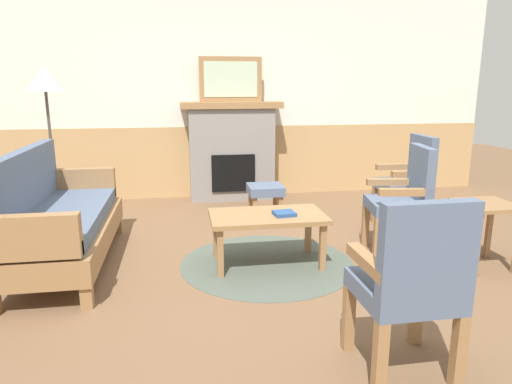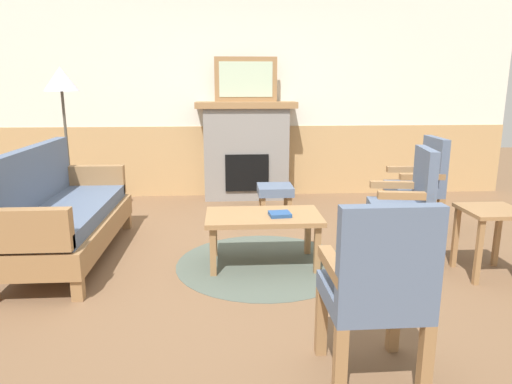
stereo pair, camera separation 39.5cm
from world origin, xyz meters
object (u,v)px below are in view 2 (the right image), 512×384
Objects in this scene: footstool at (275,192)px; armchair_near_fireplace at (421,180)px; framed_picture at (246,79)px; floor_lamp_by_couch at (62,89)px; armchair_front_left at (378,286)px; fireplace at (246,150)px; coffee_table at (263,221)px; side_table at (491,223)px; armchair_by_window_left at (408,199)px; book_on_table at (280,214)px; couch at (64,215)px.

armchair_near_fireplace is at bearing -24.86° from footstool.
framed_picture reaches higher than floor_lamp_by_couch.
footstool is at bearing 93.24° from armchair_front_left.
floor_lamp_by_couch is (-2.46, 3.06, 0.91)m from armchair_front_left.
fireplace is at bearing 138.15° from armchair_near_fireplace.
side_table is at bearing -10.93° from coffee_table.
armchair_near_fireplace and armchair_by_window_left have the same top height.
armchair_front_left is at bearing -79.34° from book_on_table.
couch is at bearing -75.13° from floor_lamp_by_couch.
armchair_front_left is at bearing -83.29° from framed_picture.
book_on_table is at bearing -151.02° from armchair_near_fireplace.
framed_picture is 1.58m from footstool.
framed_picture is 0.48× the size of floor_lamp_by_couch.
floor_lamp_by_couch is at bearing -154.77° from fireplace.
coffee_table is at bearing -99.82° from footstool.
armchair_front_left is 4.03m from floor_lamp_by_couch.
framed_picture is at bearing 51.28° from couch.
coffee_table is at bearing 169.07° from side_table.
book_on_table is 0.18× the size of armchair_front_left.
armchair_near_fireplace is 1.16m from side_table.
coffee_table is 2.69m from floor_lamp_by_couch.
fireplace is 2.36× the size of side_table.
armchair_by_window_left is at bearing 143.37° from side_table.
footstool is at bearing 85.38° from book_on_table.
couch is 2.87m from armchair_front_left.
coffee_table is 1.75× the size of side_table.
floor_lamp_by_couch is (-0.31, 1.16, 1.05)m from couch.
floor_lamp_by_couch reaches higher than armchair_front_left.
framed_picture is 2.83m from armchair_by_window_left.
fireplace is 3.26m from side_table.
couch is 1.74m from coffee_table.
framed_picture reaches higher than armchair_near_fireplace.
book_on_table is 1.67m from side_table.
couch is at bearing -170.75° from armchair_near_fireplace.
floor_lamp_by_couch reaches higher than coffee_table.
armchair_by_window_left reaches higher than footstool.
couch is at bearing 176.03° from armchair_by_window_left.
footstool is 1.75m from armchair_by_window_left.
coffee_table is (0.04, -2.35, -1.17)m from framed_picture.
side_table is at bearing -9.69° from couch.
armchair_front_left is at bearing -86.76° from footstool.
couch is 2.98m from armchair_by_window_left.
armchair_front_left is (0.47, -4.00, -0.11)m from fireplace.
armchair_by_window_left is 0.66m from side_table.
footstool is (0.29, -0.88, -1.28)m from framed_picture.
coffee_table is 0.98× the size of armchair_near_fireplace.
floor_lamp_by_couch is at bearing 157.37° from armchair_by_window_left.
framed_picture is at bearing 90.00° from fireplace.
armchair_by_window_left is at bearing -60.82° from framed_picture.
armchair_by_window_left is at bearing -22.63° from floor_lamp_by_couch.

